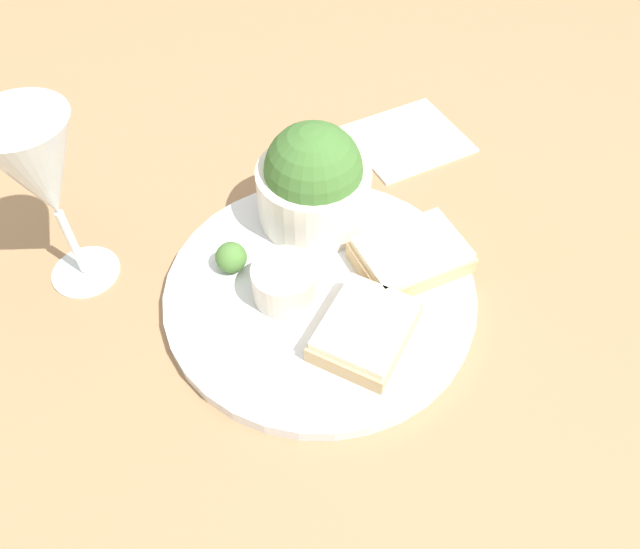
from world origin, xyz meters
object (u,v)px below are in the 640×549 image
at_px(sauce_ramekin, 284,281).
at_px(napkin, 407,138).
at_px(salad_bowl, 314,182).
at_px(cheese_toast_near, 411,255).
at_px(cheese_toast_far, 365,330).
at_px(wine_glass, 41,174).

relative_size(sauce_ramekin, napkin, 0.35).
relative_size(salad_bowl, cheese_toast_near, 0.90).
bearing_deg(cheese_toast_near, salad_bowl, -96.42).
xyz_separation_m(salad_bowl, cheese_toast_far, (0.11, 0.11, -0.03)).
xyz_separation_m(cheese_toast_near, napkin, (-0.19, -0.08, -0.02)).
bearing_deg(sauce_ramekin, salad_bowl, -165.00).
distance_m(cheese_toast_far, wine_glass, 0.30).
xyz_separation_m(wine_glass, napkin, (-0.34, 0.19, -0.13)).
relative_size(salad_bowl, napkin, 0.67).
height_order(sauce_ramekin, wine_glass, wine_glass).
relative_size(sauce_ramekin, wine_glass, 0.32).
height_order(salad_bowl, cheese_toast_near, salad_bowl).
bearing_deg(salad_bowl, napkin, 170.58).
relative_size(wine_glass, napkin, 1.10).
distance_m(salad_bowl, sauce_ramekin, 0.11).
bearing_deg(cheese_toast_near, cheese_toast_far, -0.13).
height_order(cheese_toast_near, napkin, cheese_toast_near).
relative_size(sauce_ramekin, cheese_toast_near, 0.47).
height_order(salad_bowl, cheese_toast_far, salad_bowl).
distance_m(salad_bowl, cheese_toast_far, 0.16).
xyz_separation_m(cheese_toast_far, napkin, (-0.28, -0.08, -0.02)).
bearing_deg(wine_glass, cheese_toast_near, 118.96).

